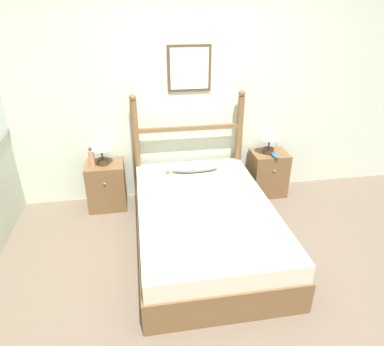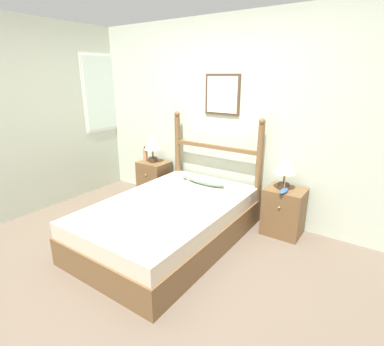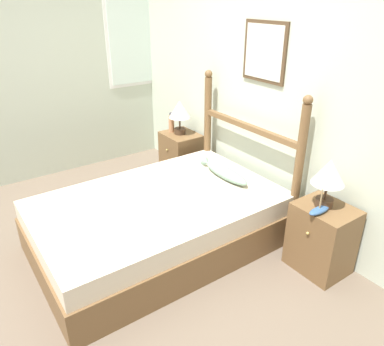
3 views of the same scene
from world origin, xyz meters
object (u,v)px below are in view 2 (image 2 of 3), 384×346
Objects in this scene: nightstand_left at (155,179)px; fish_pillow at (205,181)px; table_lamp_left at (152,144)px; nightstand_right at (284,212)px; bottle at (145,154)px; bed at (169,222)px; model_boat at (284,190)px; table_lamp_right at (285,167)px.

nightstand_left is 0.92× the size of fish_pillow.
fish_pillow reaches higher than nightstand_left.
fish_pillow is at bearing -9.75° from table_lamp_left.
fish_pillow reaches higher than nightstand_right.
fish_pillow is at bearing -10.09° from nightstand_left.
bed is at bearing -36.96° from bottle.
table_lamp_left reaches higher than model_boat.
table_lamp_right is 1.04m from fish_pillow.
model_boat is (0.04, -0.11, -0.25)m from table_lamp_right.
fish_pillow is at bearing -6.73° from bottle.
table_lamp_right reaches higher than fish_pillow.
bottle is at bearing -160.04° from table_lamp_left.
table_lamp_right is (2.01, -0.01, 0.56)m from nightstand_left.
bed is 5.34× the size of table_lamp_left.
table_lamp_left is 1.00× the size of table_lamp_right.
nightstand_right is at bearing 0.14° from table_lamp_left.
bed is 1.50m from bottle.
table_lamp_right reaches higher than model_boat.
model_boat is at bearing 37.48° from bed.
table_lamp_left is 2.02m from table_lamp_right.
nightstand_left is at bearing 138.31° from bed.
bed is 10.14× the size of model_boat.
model_boat reaches higher than nightstand_right.
nightstand_right is 1.46× the size of table_lamp_right.
model_boat is 0.33× the size of fish_pillow.
model_boat is at bearing 3.81° from fish_pillow.
nightstand_right is 1.05m from fish_pillow.
bed is at bearing -137.61° from table_lamp_right.
bottle reaches higher than model_boat.
nightstand_left is 2.08m from table_lamp_right.
bottle is 2.18m from model_boat.
nightstand_right is 2.12m from table_lamp_left.
table_lamp_left is at bearing 179.98° from table_lamp_right.
bed is 0.78m from fish_pillow.
table_lamp_left and table_lamp_right have the same top height.
bottle is at bearing 173.27° from fish_pillow.
bottle is (-0.12, -0.05, 0.39)m from nightstand_left.
nightstand_right is (1.02, 0.91, 0.05)m from bed.
bottle reaches higher than fish_pillow.
bottle reaches higher than bed.
table_lamp_left is 1.10m from fish_pillow.
table_lamp_left is at bearing 138.69° from bed.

